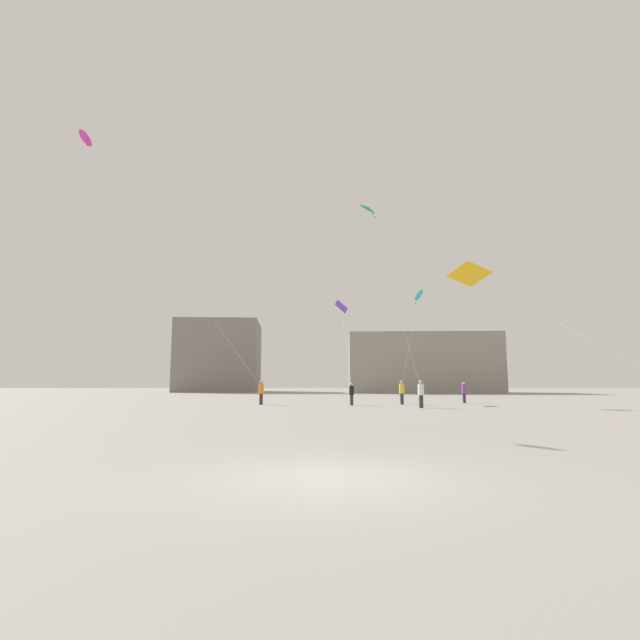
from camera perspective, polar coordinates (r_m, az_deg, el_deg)
name	(u,v)px	position (r m, az deg, el deg)	size (l,w,h in m)	color
ground_plane	(327,478)	(8.80, 0.80, -18.39)	(300.00, 300.00, 0.00)	gray
person_in_white	(418,393)	(32.87, 11.70, -8.50)	(0.40, 0.40, 1.84)	#2D2D33
person_in_black	(349,393)	(36.02, 3.52, -8.70)	(0.36, 0.36, 1.67)	#2D2D33
person_in_orange	(259,391)	(37.26, -7.33, -8.46)	(0.40, 0.40, 1.84)	#2D2D33
person_in_yellow	(399,391)	(37.85, 9.48, -8.41)	(0.40, 0.40, 1.84)	#2D2D33
person_in_purple	(461,391)	(41.64, 16.57, -8.20)	(0.38, 0.38, 1.73)	#2D2D33
kite_magenta_diamond	(87,142)	(32.99, -26.07, 18.54)	(9.91, 11.29, 15.12)	#D12899
kite_violet_delta	(340,307)	(41.87, 2.37, 1.54)	(1.37, 6.30, 7.52)	purple
kite_cyan_diamond	(416,296)	(38.36, 11.39, 2.88)	(1.99, 1.24, 7.70)	#1EB2C6
kite_emerald_diamond	(367,210)	(28.57, 5.59, 12.92)	(4.63, 6.27, 10.83)	green
kite_amber_delta	(469,275)	(25.12, 17.36, 5.11)	(6.45, 7.05, 6.22)	yellow
building_left_hall	(218,357)	(91.86, -12.15, -4.34)	(15.40, 16.39, 12.99)	gray
building_centre_hall	(418,364)	(83.23, 11.67, -5.16)	(24.94, 14.92, 9.75)	gray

